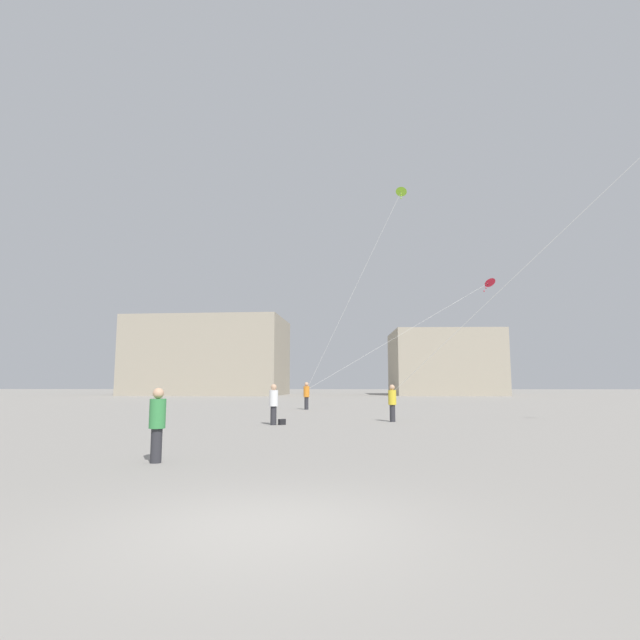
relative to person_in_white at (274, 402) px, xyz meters
name	(u,v)px	position (x,y,z in m)	size (l,w,h in m)	color
ground_plane	(263,527)	(1.82, -14.97, -0.93)	(300.00, 300.00, 0.00)	gray
person_in_white	(274,402)	(0.00, 0.00, 0.00)	(0.37, 0.37, 1.70)	#2D2D33
person_in_orange	(306,394)	(0.58, 12.55, 0.06)	(0.40, 0.40, 1.82)	#2D2D33
person_in_green	(157,421)	(-1.27, -10.13, -0.04)	(0.36, 0.36, 1.63)	#2D2D33
person_in_yellow	(392,401)	(5.19, 1.95, -0.01)	(0.37, 0.37, 1.68)	#2D2D33
kite_lime_diamond	(398,198)	(6.79, 11.10, 13.12)	(6.87, 1.95, 13.48)	#8CD12D
kite_crimson_diamond	(485,285)	(13.55, 15.25, 7.98)	(13.84, 3.26, 8.15)	red
building_left_hall	(209,357)	(-17.18, 55.25, 4.90)	(23.64, 15.58, 11.66)	#A39984
building_centre_hall	(444,363)	(18.82, 56.13, 3.88)	(15.65, 13.77, 9.63)	#A39984
handbag_beside_flyer	(282,422)	(0.35, 0.10, -0.81)	(0.32, 0.14, 0.24)	black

